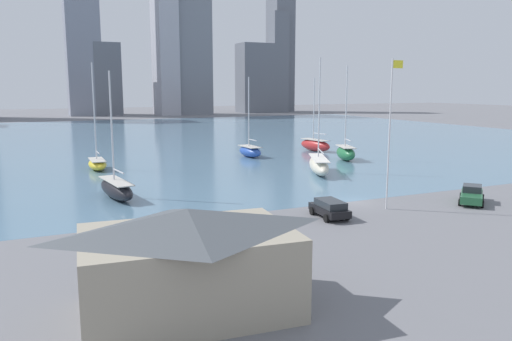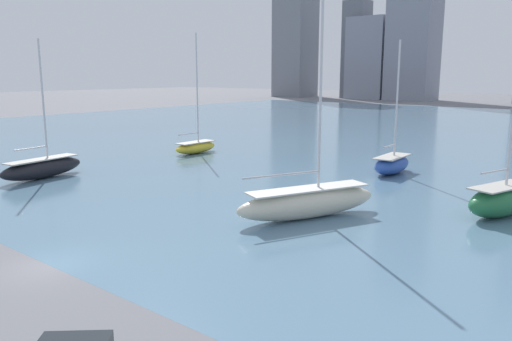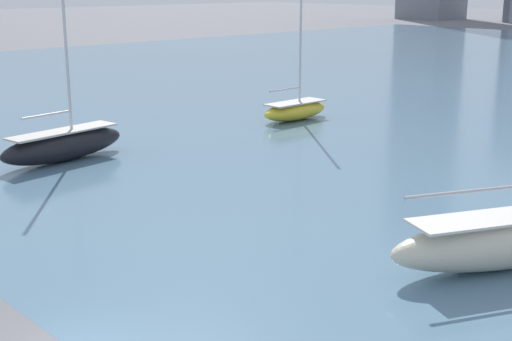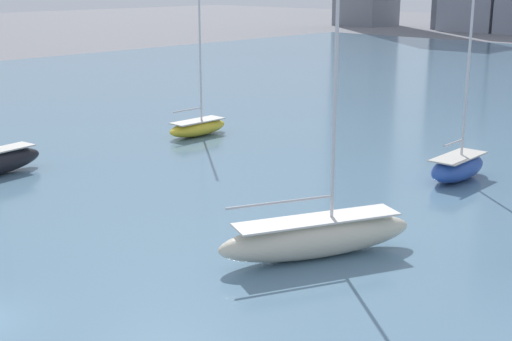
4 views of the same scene
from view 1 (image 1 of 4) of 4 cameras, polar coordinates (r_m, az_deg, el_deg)
The scene contains 13 objects.
ground_plane at distance 50.53m, azimuth 11.00°, elevation -3.49°, with size 500.00×500.00×0.00m, color slate.
harbor_water at distance 114.23m, azimuth -9.83°, elevation 3.71°, with size 180.00×140.00×0.00m.
boat_shed at distance 25.41m, azimuth -7.73°, elevation -10.19°, with size 10.86×7.64×5.33m.
flag_pole at distance 47.03m, azimuth 15.07°, elevation 4.50°, with size 1.24×0.14×13.73m.
distant_city_skyline at distance 210.24m, azimuth -20.17°, elevation 14.05°, with size 191.06×24.04×74.22m.
sailboat_yellow at distance 72.04m, azimuth -17.68°, elevation 0.80°, with size 2.28×6.37×14.50m.
sailboat_green at distance 78.84m, azimuth 10.21°, elevation 2.04°, with size 4.30×6.87×14.61m.
sailboat_cream at distance 66.19m, azimuth 7.19°, elevation 0.66°, with size 6.54×10.68×15.01m.
sailboat_black at distance 52.77m, azimuth -15.67°, elevation -1.99°, with size 3.17×8.74×12.84m.
sailboat_red at distance 89.41m, azimuth 6.78°, elevation 2.95°, with size 3.28×7.73×12.84m.
sailboat_blue at distance 81.29m, azimuth -0.68°, elevation 2.26°, with size 2.71×6.33×12.86m.
parked_wagon_black at distance 43.82m, azimuth 8.43°, elevation -4.27°, with size 2.52×4.48×1.57m.
parked_pickup_green at distance 53.14m, azimuth 23.43°, elevation -2.54°, with size 5.14×4.83×1.71m.
Camera 1 is at (-28.83, -39.97, 11.17)m, focal length 35.00 mm.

